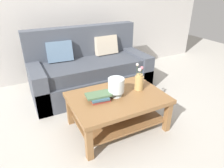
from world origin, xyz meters
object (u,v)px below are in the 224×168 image
(couch, at_px, (89,70))
(glass_hurricane_vase, at_px, (116,86))
(coffee_table, at_px, (118,105))
(flower_pitcher, at_px, (139,81))
(book_stack_main, at_px, (99,97))

(couch, distance_m, glass_hurricane_vase, 1.14)
(couch, xyz_separation_m, coffee_table, (-0.06, -1.13, -0.04))
(couch, height_order, flower_pitcher, couch)
(couch, height_order, book_stack_main, couch)
(book_stack_main, bearing_deg, couch, 74.58)
(book_stack_main, distance_m, glass_hurricane_vase, 0.24)
(coffee_table, bearing_deg, flower_pitcher, 6.24)
(couch, bearing_deg, coffee_table, -93.07)
(flower_pitcher, bearing_deg, book_stack_main, -178.84)
(couch, relative_size, book_stack_main, 6.36)
(couch, bearing_deg, book_stack_main, -105.42)
(couch, relative_size, coffee_table, 1.68)
(couch, bearing_deg, flower_pitcher, -76.51)
(book_stack_main, bearing_deg, coffee_table, -5.56)
(coffee_table, relative_size, glass_hurricane_vase, 4.93)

